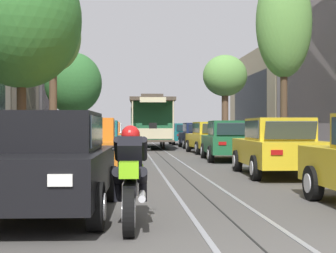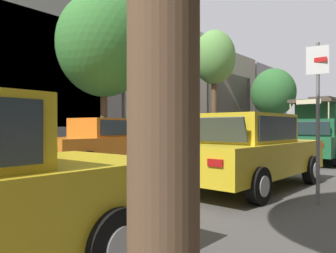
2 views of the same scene
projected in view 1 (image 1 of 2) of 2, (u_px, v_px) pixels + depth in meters
The scene contains 20 objects.
ground_plane at pixel (162, 158), 22.22m from camera, with size 160.00×160.00×0.00m, color #4C4947.
trolley_track_rails at pixel (159, 154), 24.72m from camera, with size 1.14×53.05×0.01m.
parked_car_black_near_left at pixel (48, 162), 7.94m from camera, with size 2.10×4.41×1.58m.
parked_car_orange_second_left at pixel (87, 147), 14.10m from camera, with size 2.05×4.38×1.58m.
parked_car_teal_mid_left at pixel (98, 141), 19.85m from camera, with size 2.01×4.37×1.58m.
parked_car_orange_fourth_left at pixel (105, 137), 26.20m from camera, with size 2.08×4.40×1.58m.
parked_car_white_fifth_left at pixel (109, 135), 32.15m from camera, with size 2.12×4.41×1.58m.
parked_car_yellow_second_right at pixel (278, 147), 14.07m from camera, with size 2.12×4.41×1.58m.
parked_car_green_mid_right at pixel (229, 140), 20.44m from camera, with size 2.14×4.42×1.58m.
parked_car_yellow_fourth_right at pixel (210, 137), 25.89m from camera, with size 2.15×4.42×1.58m.
parked_car_navy_fifth_right at pixel (196, 135), 32.20m from camera, with size 2.02×4.37×1.58m.
parked_car_teal_sixth_right at pixel (183, 134), 38.43m from camera, with size 2.02×4.37×1.58m.
street_tree_kerb_left_second at pixel (22, 19), 15.70m from camera, with size 3.66×3.90×6.77m.
street_tree_kerb_left_mid at pixel (53, 38), 25.02m from camera, with size 2.72×2.65×7.47m.
street_tree_kerb_left_fourth at pixel (73, 83), 35.23m from camera, with size 3.92×3.57×6.44m.
street_tree_kerb_right_second at pixel (284, 24), 20.25m from camera, with size 2.21×1.89×7.66m.
street_tree_kerb_right_mid at pixel (225, 77), 32.81m from camera, with size 2.84×2.35×5.94m.
cable_car_trolley at pixel (151, 122), 32.81m from camera, with size 2.79×9.17×3.28m.
motorcycle_with_rider at pixel (131, 179), 6.94m from camera, with size 0.56×1.99×1.37m.
fire_hydrant at pixel (0, 169), 11.33m from camera, with size 0.40×0.22×0.84m.
Camera 1 is at (-1.48, -4.15, 1.35)m, focal length 54.86 mm.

